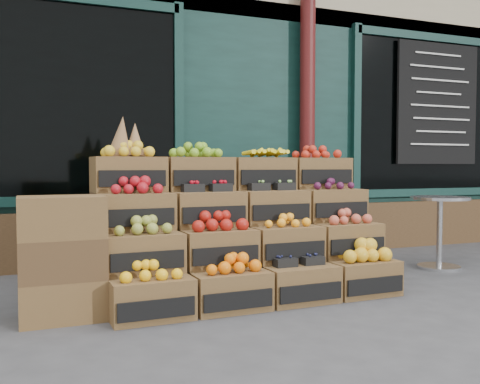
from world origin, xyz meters
name	(u,v)px	position (x,y,z in m)	size (l,w,h in m)	color
ground	(298,306)	(0.00, 0.00, 0.00)	(60.00, 60.00, 0.00)	#3E3E41
shop_facade	(152,85)	(0.00, 5.11, 2.40)	(12.00, 6.24, 4.80)	#0C2B26
crate_display	(239,238)	(-0.24, 0.62, 0.46)	(2.40, 1.21, 1.48)	brown
spare_crates	(62,258)	(-1.69, 0.31, 0.43)	(0.58, 0.40, 0.87)	brown
bistro_table	(440,224)	(2.09, 0.80, 0.47)	(0.60, 0.60, 0.75)	silver
shopkeeper	(26,163)	(-1.93, 2.96, 1.11)	(0.81, 0.53, 2.21)	#1C6420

